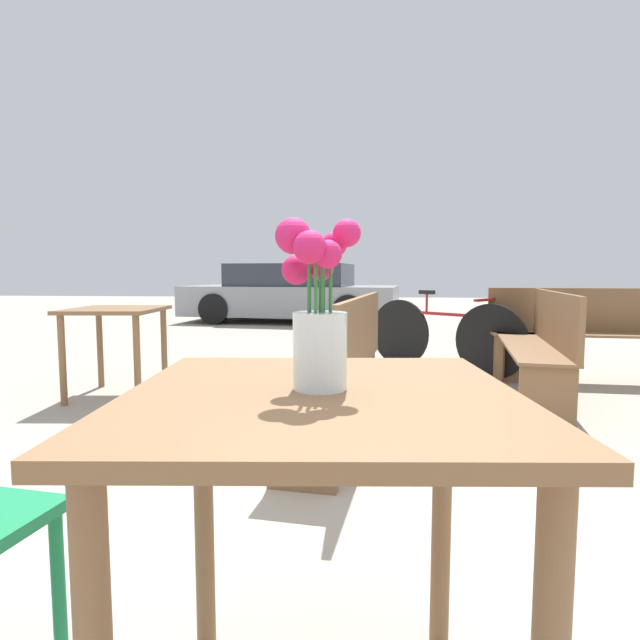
# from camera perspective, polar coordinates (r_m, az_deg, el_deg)

# --- Properties ---
(table_front) EXTENTS (0.80, 0.80, 0.76)m
(table_front) POSITION_cam_1_polar(r_m,az_deg,el_deg) (1.00, 0.24, -15.35)
(table_front) COLOR brown
(table_front) RESTS_ON ground_plane
(flower_vase) EXTENTS (0.16, 0.16, 0.33)m
(flower_vase) POSITION_cam_1_polar(r_m,az_deg,el_deg) (0.95, -0.24, 0.20)
(flower_vase) COLOR silver
(flower_vase) RESTS_ON table_front
(bench_near) EXTENTS (0.64, 1.72, 0.85)m
(bench_near) POSITION_cam_1_polar(r_m,az_deg,el_deg) (4.08, 23.89, -2.42)
(bench_near) COLOR brown
(bench_near) RESTS_ON ground_plane
(bench_middle) EXTENTS (0.55, 1.62, 0.85)m
(bench_middle) POSITION_cam_1_polar(r_m,az_deg,el_deg) (2.94, 2.93, -4.90)
(bench_middle) COLOR brown
(bench_middle) RESTS_ON ground_plane
(bench_far) EXTENTS (1.81, 0.48, 0.85)m
(bench_far) POSITION_cam_1_polar(r_m,az_deg,el_deg) (5.17, 28.57, -1.03)
(bench_far) COLOR brown
(bench_far) RESTS_ON ground_plane
(table_back) EXTENTS (0.74, 0.80, 0.71)m
(table_back) POSITION_cam_1_polar(r_m,az_deg,el_deg) (4.30, -22.29, -0.38)
(table_back) COLOR brown
(table_back) RESTS_ON ground_plane
(bicycle) EXTENTS (1.37, 1.11, 0.82)m
(bicycle) POSITION_cam_1_polar(r_m,az_deg,el_deg) (5.13, 13.80, -1.71)
(bicycle) COLOR black
(bicycle) RESTS_ON ground_plane
(parked_car) EXTENTS (4.45, 2.36, 1.18)m
(parked_car) POSITION_cam_1_polar(r_m,az_deg,el_deg) (10.29, -3.23, 3.00)
(parked_car) COLOR gray
(parked_car) RESTS_ON ground_plane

